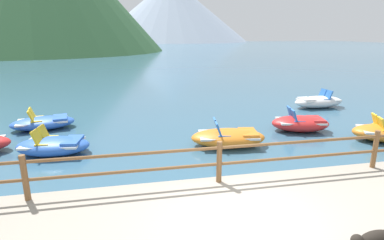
{
  "coord_description": "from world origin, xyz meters",
  "views": [
    {
      "loc": [
        -1.87,
        -4.65,
        3.62
      ],
      "look_at": [
        0.09,
        5.0,
        0.9
      ],
      "focal_mm": 29.48,
      "sensor_mm": 36.0,
      "label": 1
    }
  ],
  "objects_px": {
    "dog_resting": "(373,239)",
    "pedal_boat_2": "(300,123)",
    "pedal_boat_1": "(43,122)",
    "pedal_boat_3": "(228,137)",
    "pedal_boat_5": "(53,145)",
    "pedal_boat_4": "(318,102)"
  },
  "relations": [
    {
      "from": "pedal_boat_2",
      "to": "pedal_boat_5",
      "type": "relative_size",
      "value": 1.0
    },
    {
      "from": "dog_resting",
      "to": "pedal_boat_2",
      "type": "bearing_deg",
      "value": 68.25
    },
    {
      "from": "pedal_boat_3",
      "to": "pedal_boat_4",
      "type": "height_order",
      "value": "pedal_boat_4"
    },
    {
      "from": "dog_resting",
      "to": "pedal_boat_1",
      "type": "bearing_deg",
      "value": 127.18
    },
    {
      "from": "pedal_boat_1",
      "to": "pedal_boat_2",
      "type": "distance_m",
      "value": 9.97
    },
    {
      "from": "pedal_boat_3",
      "to": "pedal_boat_5",
      "type": "bearing_deg",
      "value": 176.2
    },
    {
      "from": "pedal_boat_5",
      "to": "pedal_boat_2",
      "type": "bearing_deg",
      "value": 4.35
    },
    {
      "from": "pedal_boat_2",
      "to": "pedal_boat_5",
      "type": "xyz_separation_m",
      "value": [
        -8.75,
        -0.67,
        -0.03
      ]
    },
    {
      "from": "pedal_boat_1",
      "to": "pedal_boat_5",
      "type": "height_order",
      "value": "pedal_boat_5"
    },
    {
      "from": "pedal_boat_3",
      "to": "pedal_boat_2",
      "type": "bearing_deg",
      "value": 17.85
    },
    {
      "from": "dog_resting",
      "to": "pedal_boat_2",
      "type": "height_order",
      "value": "pedal_boat_2"
    },
    {
      "from": "dog_resting",
      "to": "pedal_boat_1",
      "type": "distance_m",
      "value": 11.51
    },
    {
      "from": "pedal_boat_1",
      "to": "pedal_boat_5",
      "type": "distance_m",
      "value": 3.06
    },
    {
      "from": "dog_resting",
      "to": "pedal_boat_3",
      "type": "relative_size",
      "value": 0.41
    },
    {
      "from": "pedal_boat_1",
      "to": "pedal_boat_2",
      "type": "xyz_separation_m",
      "value": [
        9.72,
        -2.24,
        0.05
      ]
    },
    {
      "from": "pedal_boat_3",
      "to": "pedal_boat_5",
      "type": "height_order",
      "value": "pedal_boat_3"
    },
    {
      "from": "pedal_boat_1",
      "to": "pedal_boat_5",
      "type": "relative_size",
      "value": 1.07
    },
    {
      "from": "pedal_boat_4",
      "to": "dog_resting",
      "type": "bearing_deg",
      "value": -118.88
    },
    {
      "from": "pedal_boat_2",
      "to": "pedal_boat_3",
      "type": "distance_m",
      "value": 3.37
    },
    {
      "from": "dog_resting",
      "to": "pedal_boat_5",
      "type": "bearing_deg",
      "value": 133.7
    },
    {
      "from": "pedal_boat_2",
      "to": "pedal_boat_4",
      "type": "distance_m",
      "value": 4.52
    },
    {
      "from": "dog_resting",
      "to": "pedal_boat_1",
      "type": "xyz_separation_m",
      "value": [
        -6.95,
        9.17,
        -0.27
      ]
    }
  ]
}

